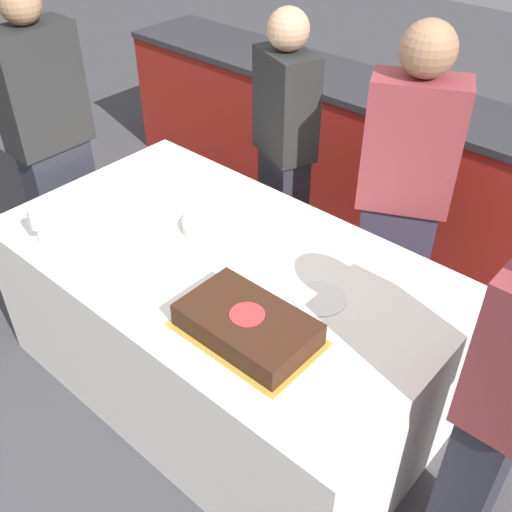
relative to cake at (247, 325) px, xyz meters
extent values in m
plane|color=#424247|center=(-0.38, 0.26, -0.82)|extent=(14.00, 14.00, 0.00)
cube|color=#A82319|center=(-0.38, 1.89, -0.38)|extent=(4.40, 0.55, 0.88)
cube|color=#2D2D33|center=(-0.38, 1.89, 0.08)|extent=(4.40, 0.58, 0.04)
cube|color=white|center=(-0.38, 0.26, -0.43)|extent=(1.94, 1.10, 0.77)
cube|color=gold|center=(0.00, 0.00, -0.04)|extent=(0.51, 0.33, 0.00)
cube|color=#381E11|center=(0.00, 0.00, 0.00)|extent=(0.47, 0.29, 0.09)
cylinder|color=red|center=(0.00, 0.00, 0.05)|extent=(0.12, 0.12, 0.00)
cylinder|color=white|center=(-0.56, 0.37, -0.02)|extent=(0.23, 0.23, 0.04)
cylinder|color=white|center=(-1.02, -0.18, -0.04)|extent=(0.07, 0.07, 0.00)
cylinder|color=white|center=(-1.02, -0.18, 0.00)|extent=(0.01, 0.01, 0.08)
cylinder|color=white|center=(-1.02, -0.18, 0.08)|extent=(0.05, 0.05, 0.09)
cylinder|color=white|center=(0.08, 0.32, -0.04)|extent=(0.20, 0.20, 0.00)
cube|color=#383347|center=(0.00, 1.03, -0.41)|extent=(0.37, 0.29, 0.82)
cube|color=brown|center=(0.00, 1.03, 0.30)|extent=(0.44, 0.35, 0.58)
sphere|color=#936B4C|center=(0.00, 1.03, 0.70)|extent=(0.22, 0.22, 0.22)
cube|color=#282833|center=(-1.57, 0.26, -0.38)|extent=(0.16, 0.34, 0.87)
cube|color=black|center=(-1.57, 0.26, 0.35)|extent=(0.20, 0.40, 0.59)
sphere|color=#936B4C|center=(-1.57, 0.26, 0.74)|extent=(0.19, 0.19, 0.19)
cube|color=#282833|center=(0.81, 0.26, -0.41)|extent=(0.16, 0.28, 0.82)
cube|color=#282833|center=(-0.68, 1.03, -0.40)|extent=(0.31, 0.25, 0.84)
cube|color=black|center=(-0.68, 1.03, 0.28)|extent=(0.37, 0.30, 0.52)
sphere|color=tan|center=(-0.68, 1.03, 0.63)|extent=(0.19, 0.19, 0.19)
camera|label=1|loc=(1.02, -1.10, 1.46)|focal=42.00mm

